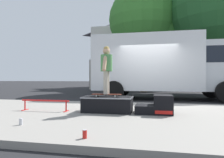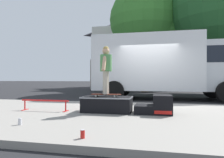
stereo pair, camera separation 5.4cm
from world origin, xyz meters
TOP-DOWN VIEW (x-y plane):
  - ground_plane at (0.00, 0.00)m, footprint 140.00×140.00m
  - sidewalk_slab at (0.00, -3.00)m, footprint 50.00×5.00m
  - skate_box at (-0.97, -2.77)m, footprint 1.30×0.70m
  - kicker_ramp at (0.31, -2.77)m, footprint 0.92×0.66m
  - grind_rail at (-2.70, -2.92)m, footprint 1.39×0.28m
  - skateboard at (-1.01, -2.76)m, footprint 0.79×0.22m
  - skater_kid at (-1.01, -2.76)m, footprint 0.31×0.65m
  - soda_can at (-2.25, -4.59)m, footprint 0.07×0.07m
  - soda_can_b at (-0.78, -5.17)m, footprint 0.07×0.07m
  - box_truck at (0.83, 2.20)m, footprint 6.91×2.63m
  - street_tree_main at (4.73, 6.70)m, footprint 6.98×6.35m
  - street_tree_neighbour at (-0.18, 7.44)m, footprint 5.76×5.24m
  - house_behind at (-1.19, 14.44)m, footprint 9.54×8.22m

SIDE VIEW (x-z plane):
  - ground_plane at x=0.00m, z-range 0.00..0.00m
  - sidewalk_slab at x=0.00m, z-range 0.00..0.12m
  - soda_can at x=-2.25m, z-range 0.12..0.25m
  - soda_can_b at x=-0.78m, z-range 0.12..0.25m
  - kicker_ramp at x=0.31m, z-range 0.08..0.55m
  - skate_box at x=-0.97m, z-range 0.13..0.54m
  - grind_rail at x=-2.70m, z-range 0.19..0.49m
  - skateboard at x=-1.01m, z-range 0.54..0.61m
  - skater_kid at x=-1.01m, z-range 0.70..1.97m
  - box_truck at x=0.83m, z-range 0.18..3.23m
  - house_behind at x=-1.19m, z-range 0.04..8.44m
  - street_tree_neighbour at x=-0.18m, z-range 1.22..9.23m
  - street_tree_main at x=4.73m, z-range 0.99..9.67m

